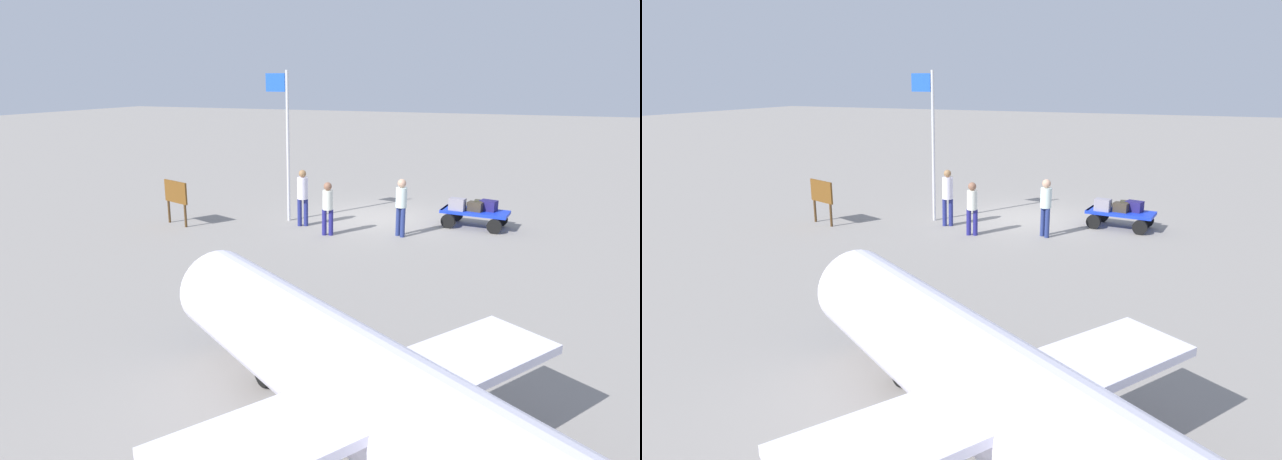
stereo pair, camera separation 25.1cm
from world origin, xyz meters
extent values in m
plane|color=gray|center=(0.00, 0.00, 0.00)|extent=(120.00, 120.00, 0.00)
cube|color=#1734D3|center=(-3.19, -0.03, 0.50)|extent=(2.12, 1.14, 0.10)
cube|color=#1734D3|center=(-2.23, -0.12, 0.50)|extent=(0.17, 0.90, 0.10)
cylinder|color=black|center=(-2.43, 0.40, 0.22)|extent=(0.46, 0.16, 0.45)
cylinder|color=black|center=(-2.53, -0.59, 0.22)|extent=(0.46, 0.16, 0.45)
cylinder|color=black|center=(-3.85, 0.54, 0.22)|extent=(0.46, 0.16, 0.45)
cylinder|color=black|center=(-3.94, -0.45, 0.22)|extent=(0.46, 0.16, 0.45)
cube|color=#363426|center=(-3.37, -0.15, 0.70)|extent=(0.47, 0.32, 0.31)
cube|color=navy|center=(-3.57, -0.13, 0.71)|extent=(0.57, 0.48, 0.33)
cube|color=gray|center=(-2.65, 0.17, 0.74)|extent=(0.52, 0.38, 0.38)
cube|color=#3A3226|center=(-3.19, 0.07, 0.69)|extent=(0.51, 0.42, 0.28)
cylinder|color=navy|center=(-1.35, 1.95, 0.44)|extent=(0.14, 0.14, 0.89)
cylinder|color=navy|center=(-1.18, 1.84, 0.44)|extent=(0.14, 0.14, 0.89)
cylinder|color=silver|center=(-1.27, 1.89, 1.18)|extent=(0.46, 0.46, 0.59)
sphere|color=tan|center=(-1.27, 1.89, 1.61)|extent=(0.26, 0.26, 0.26)
cylinder|color=navy|center=(0.69, 2.57, 0.40)|extent=(0.14, 0.14, 0.79)
cylinder|color=navy|center=(0.88, 2.62, 0.40)|extent=(0.14, 0.14, 0.79)
cylinder|color=silver|center=(0.79, 2.59, 1.08)|extent=(0.37, 0.37, 0.58)
sphere|color=#8B5D46|center=(0.79, 2.59, 1.49)|extent=(0.24, 0.24, 0.24)
cylinder|color=navy|center=(1.82, 1.84, 0.44)|extent=(0.14, 0.14, 0.88)
cylinder|color=navy|center=(2.01, 1.92, 0.44)|extent=(0.14, 0.14, 0.88)
cylinder|color=silver|center=(1.92, 1.88, 1.23)|extent=(0.44, 0.44, 0.69)
sphere|color=#956D45|center=(1.92, 1.88, 1.69)|extent=(0.23, 0.23, 0.23)
cylinder|color=white|center=(-3.67, 12.31, 1.11)|extent=(7.83, 5.71, 1.34)
cone|color=#224D9C|center=(0.14, 9.86, 1.11)|extent=(1.41, 1.50, 1.21)
cube|color=white|center=(-3.67, 12.31, 1.25)|extent=(3.67, 4.86, 0.12)
cylinder|color=black|center=(-1.39, 10.85, 0.22)|extent=(0.42, 0.32, 0.44)
cylinder|color=silver|center=(2.63, 1.42, 2.41)|extent=(0.10, 0.10, 4.82)
cube|color=blue|center=(3.03, 1.42, 4.44)|extent=(0.71, 0.13, 0.56)
cylinder|color=#4C3319|center=(5.29, 3.43, 0.36)|extent=(0.08, 0.08, 0.73)
cylinder|color=#4C3319|center=(6.14, 3.13, 0.36)|extent=(0.08, 0.08, 0.73)
cube|color=brown|center=(5.72, 3.28, 1.08)|extent=(1.08, 0.42, 0.70)
camera|label=1|loc=(-5.05, 17.51, 4.56)|focal=31.00mm
camera|label=2|loc=(-5.28, 17.41, 4.56)|focal=31.00mm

